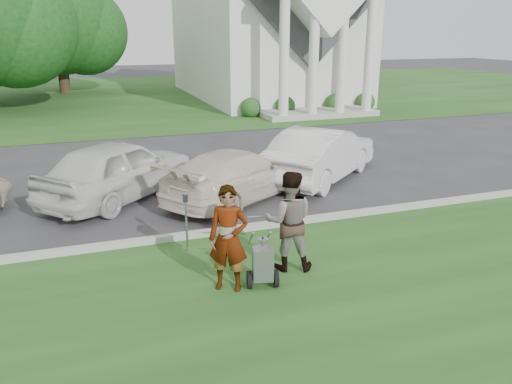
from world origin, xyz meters
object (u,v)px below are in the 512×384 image
tree_back (58,25)px  car_b (119,169)px  person_right (289,222)px  car_d (321,154)px  car_c (237,175)px  person_left (228,240)px  church (265,6)px  striping_cart (263,265)px  parking_meter_near (186,216)px

tree_back → car_b: bearing=-86.1°
car_b → person_right: bearing=162.6°
car_d → tree_back: bearing=-23.0°
tree_back → car_c: bearing=-80.1°
person_left → person_right: size_ratio=0.98×
person_left → car_d: size_ratio=0.39×
person_right → person_left: bearing=36.3°
church → striping_cart: size_ratio=20.65×
striping_cart → person_left: bearing=179.2°
parking_meter_near → car_d: (5.01, 3.97, -0.01)m
tree_back → person_left: (3.14, -31.89, -3.77)m
person_left → car_c: person_left is taller
church → car_b: (-11.25, -19.16, -5.12)m
striping_cart → car_b: 6.32m
church → car_c: (-8.25, -20.27, -5.26)m
person_left → car_d: (4.62, 5.72, -0.14)m
tree_back → car_d: 27.58m
church → striping_cart: (-9.29, -25.16, -5.50)m
church → tree_back: 14.77m
person_right → car_d: (3.32, 5.32, -0.16)m
person_left → parking_meter_near: person_left is taller
tree_back → striping_cart: tree_back is taller
car_c → person_left: bearing=127.3°
person_right → parking_meter_near: size_ratio=1.50×
striping_cart → car_b: (-1.96, 6.00, 0.38)m
person_right → car_c: (0.32, 4.35, -0.29)m
tree_back → person_right: tree_back is taller
car_c → car_b: bearing=35.8°
church → car_c: church is taller
car_b → car_d: car_b is taller
church → car_d: church is taller
striping_cart → person_left: person_left is taller
striping_cart → parking_meter_near: size_ratio=0.90×
tree_back → person_right: size_ratio=4.95×
church → person_right: (-8.57, -24.62, -4.97)m
tree_back → person_right: bearing=-82.0°
tree_back → car_c: (4.76, -27.14, -4.04)m
parking_meter_near → car_b: car_b is taller
car_c → car_d: car_d is taller
car_c → car_d: bearing=-106.0°
tree_back → parking_meter_near: 30.52m
car_b → car_d: size_ratio=0.98×
person_left → car_b: (-1.38, 5.86, -0.13)m
church → parking_meter_near: church is taller
person_left → car_d: 7.35m
church → tree_back: size_ratio=2.51×
church → person_right: bearing=-109.2°
striping_cart → parking_meter_near: parking_meter_near is taller
parking_meter_near → car_d: bearing=38.4°
parking_meter_near → car_c: bearing=56.2°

